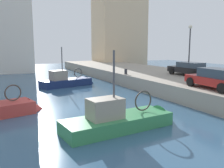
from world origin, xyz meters
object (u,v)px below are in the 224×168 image
Objects in this scene: fishing_boat_navy at (69,84)px; mooring_bollard_north at (126,72)px; fishing_boat_green at (124,125)px; parked_car_black at (189,69)px; quay_streetlamp at (190,41)px; parked_car_red at (216,78)px.

fishing_boat_navy reaches higher than mooring_bollard_north.
parked_car_black is (11.14, 7.41, 1.73)m from fishing_boat_green.
fishing_boat_green is at bearing -145.17° from quay_streetlamp.
parked_car_red is at bearing -119.72° from parked_car_black.
mooring_bollard_north is 0.11× the size of quay_streetlamp.
fishing_boat_green reaches higher than parked_car_black.
fishing_boat_navy is 1.41× the size of parked_car_black.
fishing_boat_navy is 1.45× the size of parked_car_red.
fishing_boat_green is 12.62m from mooring_bollard_north.
fishing_boat_green is at bearing -94.44° from fishing_boat_navy.
fishing_boat_green is at bearing -171.51° from parked_car_red.
mooring_bollard_north is (-1.38, 9.80, -0.43)m from parked_car_red.
mooring_bollard_north is (-4.97, 3.52, -0.39)m from parked_car_black.
fishing_boat_navy is 14.17m from parked_car_red.
fishing_boat_navy is at bearing 153.46° from quay_streetlamp.
fishing_boat_navy is 0.95× the size of fishing_boat_green.
quay_streetlamp reaches higher than parked_car_black.
fishing_boat_navy is at bearing 117.52° from parked_car_red.
parked_car_black is (3.59, 6.28, -0.03)m from parked_car_red.
fishing_boat_navy is 5.92m from mooring_bollard_north.
parked_car_red is (7.56, 1.13, 1.77)m from fishing_boat_green.
quay_streetlamp is at bearing -25.54° from mooring_bollard_north.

